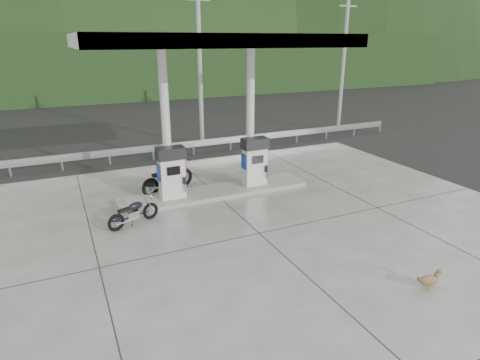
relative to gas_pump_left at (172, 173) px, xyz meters
name	(u,v)px	position (x,y,z in m)	size (l,w,h in m)	color
ground	(245,221)	(1.60, -2.50, -1.07)	(160.00, 160.00, 0.00)	black
forecourt_apron	(245,220)	(1.60, -2.50, -1.06)	(18.00, 14.00, 0.02)	slate
pump_island	(216,192)	(1.60, 0.00, -0.98)	(7.00, 1.40, 0.15)	gray
gas_pump_left	(172,173)	(0.00, 0.00, 0.00)	(0.95, 0.55, 1.80)	silver
gas_pump_right	(255,161)	(3.20, 0.00, 0.00)	(0.95, 0.55, 1.80)	silver
canopy_column_left	(166,125)	(0.00, 0.40, 1.60)	(0.30, 0.30, 5.00)	silver
canopy_column_right	(250,117)	(3.20, 0.40, 1.60)	(0.30, 0.30, 5.00)	silver
canopy_roof	(212,41)	(1.60, 0.00, 4.30)	(8.50, 5.00, 0.40)	white
guardrail	(173,143)	(1.60, 5.50, -0.36)	(26.00, 0.16, 1.42)	#94969C
road	(157,141)	(1.60, 9.00, -1.07)	(60.00, 7.00, 0.01)	black
utility_pole_b	(200,69)	(3.60, 7.00, 2.93)	(0.22, 0.22, 8.00)	gray
utility_pole_c	(343,64)	(12.60, 7.00, 2.93)	(0.22, 0.22, 8.00)	gray
tree_band	(107,67)	(1.60, 27.50, 1.93)	(80.00, 6.00, 6.00)	black
forested_hills	(83,75)	(1.60, 57.50, -1.07)	(100.00, 40.00, 140.00)	black
motorcycle_left	(134,213)	(-1.61, -1.35, -0.67)	(1.62, 0.51, 0.77)	black
motorcycle_right	(168,178)	(0.12, 1.05, -0.55)	(2.11, 0.67, 1.00)	black
duck	(429,280)	(3.83, -7.57, -0.85)	(0.57, 0.16, 0.41)	brown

